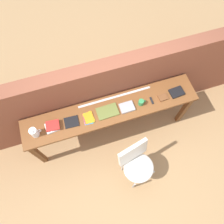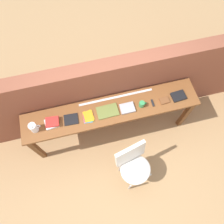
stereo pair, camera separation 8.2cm
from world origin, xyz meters
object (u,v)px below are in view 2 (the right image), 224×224
book_stack_leftmost (52,123)px  book_repair_rightmost (178,96)px  chair_white_moulded (134,164)px  mug (142,104)px  book_open_centre (108,111)px  multitool_folded (153,103)px  magazine_cycling (71,119)px  pitcher_white (34,128)px  pamphlet_pile_colourful (88,117)px  leather_journal_brown (164,100)px

book_stack_leftmost → book_repair_rightmost: book_stack_leftmost is taller
chair_white_moulded → mug: mug is taller
book_open_centre → multitool_folded: bearing=-3.6°
book_stack_leftmost → magazine_cycling: book_stack_leftmost is taller
pitcher_white → mug: 1.48m
multitool_folded → mug: bearing=179.1°
book_open_centre → magazine_cycling: bearing=178.6°
book_stack_leftmost → multitool_folded: bearing=-1.4°
mug → multitool_folded: 0.17m
book_open_centre → pamphlet_pile_colourful: bearing=-178.4°
magazine_cycling → mug: size_ratio=1.73×
pitcher_white → mug: bearing=-0.0°
multitool_folded → chair_white_moulded: bearing=-122.8°
magazine_cycling → book_open_centre: book_open_centre is taller
book_stack_leftmost → mug: 1.25m
chair_white_moulded → magazine_cycling: (-0.71, 0.73, 0.36)m
book_stack_leftmost → book_open_centre: 0.76m
chair_white_moulded → book_open_centre: 0.83m
multitool_folded → book_repair_rightmost: (0.39, 0.01, 0.01)m
magazine_cycling → book_open_centre: size_ratio=0.65×
book_stack_leftmost → mug: size_ratio=1.84×
pamphlet_pile_colourful → mug: 0.76m
mug → multitool_folded: bearing=-0.9°
pitcher_white → multitool_folded: bearing=-0.1°
chair_white_moulded → multitool_folded: 0.90m
book_open_centre → book_repair_rightmost: 1.04m
magazine_cycling → book_repair_rightmost: book_repair_rightmost is taller
multitool_folded → book_stack_leftmost: bearing=178.6°
chair_white_moulded → multitool_folded: (0.45, 0.70, 0.36)m
pamphlet_pile_colourful → book_repair_rightmost: (1.31, -0.00, 0.01)m
pitcher_white → book_repair_rightmost: pitcher_white is taller
pitcher_white → book_repair_rightmost: bearing=0.3°
magazine_cycling → mug: (0.99, -0.03, 0.04)m
book_stack_leftmost → leather_journal_brown: book_stack_leftmost is taller
pitcher_white → pamphlet_pile_colourful: size_ratio=0.98×
book_repair_rightmost → leather_journal_brown: bearing=-179.5°
magazine_cycling → book_repair_rightmost: size_ratio=0.97×
leather_journal_brown → book_stack_leftmost: bearing=174.6°
mug → book_repair_rightmost: (0.55, 0.01, -0.03)m
chair_white_moulded → book_open_centre: bearing=105.2°
leather_journal_brown → book_open_centre: bearing=173.8°
book_stack_leftmost → leather_journal_brown: (1.58, -0.04, -0.02)m
pamphlet_pile_colourful → chair_white_moulded: bearing=-56.4°
mug → pamphlet_pile_colourful: bearing=179.1°
book_open_centre → book_repair_rightmost: book_repair_rightmost is taller
chair_white_moulded → book_repair_rightmost: bearing=40.2°
mug → book_repair_rightmost: size_ratio=0.56×
book_stack_leftmost → pitcher_white: bearing=-172.1°
multitool_folded → leather_journal_brown: (0.17, -0.00, 0.00)m
pamphlet_pile_colourful → book_repair_rightmost: size_ratio=0.96×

